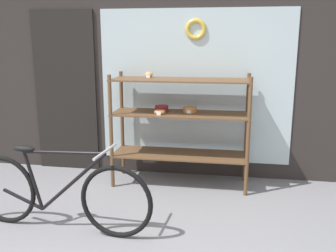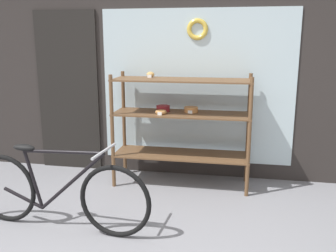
# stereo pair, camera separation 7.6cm
# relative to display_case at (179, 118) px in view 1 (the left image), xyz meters

# --- Properties ---
(storefront_facade) EXTENTS (5.97, 0.13, 3.31)m
(storefront_facade) POSITION_rel_display_case_xyz_m (-0.09, 0.38, 0.79)
(storefront_facade) COLOR #2D2826
(storefront_facade) RESTS_ON ground_plane
(display_case) EXTENTS (1.61, 0.50, 1.35)m
(display_case) POSITION_rel_display_case_xyz_m (0.00, 0.00, 0.00)
(display_case) COLOR brown
(display_case) RESTS_ON ground_plane
(bicycle) EXTENTS (1.82, 0.46, 0.81)m
(bicycle) POSITION_rel_display_case_xyz_m (-0.95, -1.32, -0.46)
(bicycle) COLOR black
(bicycle) RESTS_ON ground_plane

